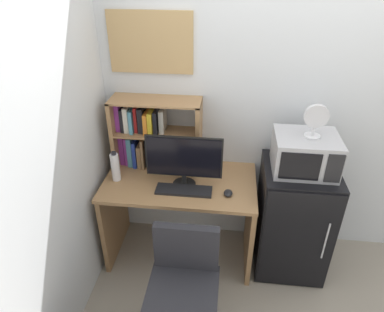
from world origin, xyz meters
name	(u,v)px	position (x,y,z in m)	size (l,w,h in m)	color
wall_back	(364,109)	(0.40, 0.02, 1.30)	(6.40, 0.04, 2.60)	silver
desk	(180,205)	(-0.96, -0.33, 0.53)	(1.18, 0.66, 0.77)	#997047
hutch_bookshelf	(147,132)	(-1.25, -0.11, 1.07)	(0.70, 0.26, 0.58)	#997047
monitor	(184,159)	(-0.91, -0.38, 1.01)	(0.57, 0.18, 0.42)	black
keyboard	(184,190)	(-0.91, -0.47, 0.78)	(0.42, 0.13, 0.02)	black
computer_mouse	(228,193)	(-0.58, -0.47, 0.79)	(0.06, 0.09, 0.04)	black
water_bottle	(115,167)	(-1.45, -0.37, 0.89)	(0.07, 0.07, 0.25)	silver
mini_fridge	(293,219)	(-0.05, -0.32, 0.47)	(0.54, 0.56, 0.94)	black
microwave	(305,153)	(-0.05, -0.32, 1.08)	(0.45, 0.38, 0.27)	#ADADB2
desk_fan	(316,120)	(-0.02, -0.32, 1.34)	(0.17, 0.11, 0.24)	silver
desk_chair	(184,296)	(-0.83, -1.06, 0.36)	(0.52, 0.52, 0.82)	black
wall_corkboard	(151,43)	(-1.20, -0.01, 1.75)	(0.62, 0.02, 0.44)	tan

